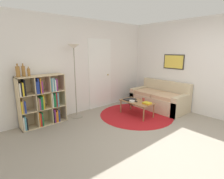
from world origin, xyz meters
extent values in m
plane|color=gray|center=(0.00, 0.00, 0.00)|extent=(14.00, 14.00, 0.00)
cube|color=silver|center=(0.00, 2.76, 1.30)|extent=(7.32, 0.05, 2.60)
cube|color=white|center=(0.47, 2.72, 1.04)|extent=(0.82, 0.02, 2.08)
sphere|color=tan|center=(0.75, 2.70, 1.00)|extent=(0.04, 0.04, 0.04)
cube|color=silver|center=(2.19, 1.37, 1.30)|extent=(0.05, 5.73, 2.60)
cube|color=#332D28|center=(2.15, 1.28, 1.41)|extent=(0.02, 0.66, 0.44)
cube|color=yellow|center=(2.14, 1.28, 1.41)|extent=(0.01, 0.60, 0.38)
cylinder|color=#B2191E|center=(0.79, 1.51, 0.00)|extent=(2.00, 2.00, 0.01)
cube|color=beige|center=(-1.89, 2.54, 0.60)|extent=(0.02, 0.34, 1.19)
cube|color=beige|center=(-0.86, 2.54, 0.60)|extent=(0.02, 0.34, 1.19)
cube|color=beige|center=(-1.38, 2.54, 1.19)|extent=(1.05, 0.34, 0.02)
cube|color=beige|center=(-1.38, 2.54, 0.01)|extent=(1.05, 0.34, 0.02)
cube|color=beige|center=(-1.38, 2.70, 0.60)|extent=(1.05, 0.02, 1.19)
cube|color=beige|center=(-1.55, 2.54, 0.60)|extent=(0.02, 0.32, 1.16)
cube|color=beige|center=(-1.21, 2.54, 0.60)|extent=(0.02, 0.32, 1.16)
cube|color=beige|center=(-1.38, 2.54, 0.40)|extent=(1.01, 0.32, 0.02)
cube|color=beige|center=(-1.38, 2.54, 0.79)|extent=(1.01, 0.32, 0.02)
cube|color=silver|center=(-1.86, 2.50, 0.17)|extent=(0.03, 0.24, 0.31)
cube|color=teal|center=(-1.82, 2.48, 0.18)|extent=(0.03, 0.20, 0.32)
cube|color=black|center=(-1.79, 2.49, 0.15)|extent=(0.02, 0.22, 0.27)
cube|color=orange|center=(-1.52, 2.49, 0.18)|extent=(0.02, 0.21, 0.33)
cube|color=#B21E23|center=(-1.49, 2.47, 0.17)|extent=(0.03, 0.19, 0.31)
cube|color=#196B38|center=(-1.45, 2.50, 0.18)|extent=(0.03, 0.23, 0.32)
cube|color=black|center=(-1.18, 2.49, 0.16)|extent=(0.02, 0.21, 0.28)
cube|color=#7F287A|center=(-1.15, 2.49, 0.18)|extent=(0.03, 0.22, 0.33)
cube|color=orange|center=(-1.12, 2.49, 0.15)|extent=(0.03, 0.23, 0.26)
cube|color=orange|center=(-1.09, 2.51, 0.17)|extent=(0.02, 0.26, 0.30)
cube|color=navy|center=(-1.06, 2.48, 0.16)|extent=(0.03, 0.20, 0.29)
cube|color=gold|center=(-1.86, 2.51, 0.55)|extent=(0.03, 0.27, 0.27)
cube|color=olive|center=(-1.83, 2.47, 0.57)|extent=(0.03, 0.19, 0.31)
cube|color=navy|center=(-1.79, 2.49, 0.55)|extent=(0.03, 0.22, 0.27)
cube|color=olive|center=(-1.51, 2.51, 0.56)|extent=(0.03, 0.26, 0.30)
cube|color=#7F287A|center=(-1.48, 2.47, 0.55)|extent=(0.02, 0.19, 0.27)
cube|color=#196B38|center=(-1.45, 2.50, 0.56)|extent=(0.03, 0.23, 0.30)
cube|color=#196B38|center=(-1.42, 2.48, 0.57)|extent=(0.02, 0.21, 0.31)
cube|color=gold|center=(-1.39, 2.48, 0.58)|extent=(0.03, 0.19, 0.33)
cube|color=silver|center=(-1.18, 2.50, 0.59)|extent=(0.02, 0.24, 0.35)
cube|color=#196B38|center=(-1.15, 2.47, 0.56)|extent=(0.03, 0.19, 0.29)
cube|color=#196B38|center=(-1.12, 2.47, 0.58)|extent=(0.03, 0.19, 0.34)
cube|color=#B21E23|center=(-1.09, 2.50, 0.59)|extent=(0.02, 0.24, 0.35)
cube|color=teal|center=(-1.05, 2.50, 0.59)|extent=(0.03, 0.24, 0.34)
cube|color=silver|center=(-1.86, 2.49, 0.94)|extent=(0.03, 0.22, 0.28)
cube|color=black|center=(-1.83, 2.51, 0.95)|extent=(0.02, 0.26, 0.30)
cube|color=gold|center=(-1.80, 2.47, 0.94)|extent=(0.03, 0.19, 0.29)
cube|color=black|center=(-1.76, 2.51, 0.97)|extent=(0.03, 0.27, 0.35)
cube|color=navy|center=(-1.51, 2.48, 0.94)|extent=(0.03, 0.19, 0.27)
cube|color=navy|center=(-1.48, 2.48, 0.97)|extent=(0.03, 0.21, 0.35)
cube|color=black|center=(-1.45, 2.50, 0.93)|extent=(0.02, 0.24, 0.27)
cube|color=orange|center=(-1.43, 2.51, 0.97)|extent=(0.02, 0.26, 0.34)
cube|color=#7F287A|center=(-1.40, 2.51, 0.93)|extent=(0.03, 0.27, 0.27)
cube|color=teal|center=(-1.18, 2.51, 0.96)|extent=(0.03, 0.25, 0.31)
cube|color=silver|center=(-1.15, 2.48, 0.96)|extent=(0.02, 0.21, 0.33)
cube|color=teal|center=(-1.12, 2.51, 0.96)|extent=(0.03, 0.26, 0.32)
cube|color=silver|center=(-1.09, 2.48, 0.94)|extent=(0.03, 0.20, 0.28)
cube|color=#7F287A|center=(-1.05, 2.50, 0.94)|extent=(0.03, 0.25, 0.29)
cylinder|color=gray|center=(-0.54, 2.44, 0.01)|extent=(0.30, 0.30, 0.01)
cylinder|color=gray|center=(-0.54, 2.44, 0.95)|extent=(0.02, 0.02, 1.80)
cone|color=white|center=(-0.54, 2.44, 1.85)|extent=(0.31, 0.31, 0.10)
cube|color=#CCB793|center=(1.71, 1.43, 0.21)|extent=(0.86, 1.63, 0.41)
cube|color=#CCB793|center=(2.06, 1.43, 0.41)|extent=(0.16, 1.63, 0.82)
cube|color=#CCB793|center=(1.71, 0.69, 0.28)|extent=(0.86, 0.16, 0.55)
cube|color=#CCB793|center=(1.71, 2.16, 0.28)|extent=(0.86, 0.16, 0.55)
cube|color=tan|center=(1.63, 1.10, 0.46)|extent=(0.66, 0.64, 0.10)
cube|color=tan|center=(1.63, 1.75, 0.46)|extent=(0.66, 0.64, 0.10)
cube|color=#996B42|center=(0.78, 1.49, 0.38)|extent=(0.49, 0.91, 0.02)
cylinder|color=#996B42|center=(0.58, 1.07, 0.18)|extent=(0.04, 0.04, 0.37)
cylinder|color=#996B42|center=(0.58, 1.90, 0.18)|extent=(0.04, 0.04, 0.37)
cylinder|color=#996B42|center=(0.99, 1.07, 0.18)|extent=(0.04, 0.04, 0.37)
cylinder|color=#996B42|center=(0.99, 1.90, 0.18)|extent=(0.04, 0.04, 0.37)
cube|color=black|center=(0.77, 1.74, 0.40)|extent=(0.36, 0.25, 0.02)
cylinder|color=silver|center=(0.64, 1.54, 0.41)|extent=(0.15, 0.15, 0.04)
cube|color=orange|center=(0.79, 1.15, 0.40)|extent=(0.16, 0.19, 0.01)
cube|color=gold|center=(0.80, 1.16, 0.41)|extent=(0.16, 0.19, 0.02)
cube|color=gold|center=(0.80, 1.15, 0.43)|extent=(0.16, 0.19, 0.01)
cylinder|color=#A33D33|center=(0.95, 1.40, 0.43)|extent=(0.07, 0.07, 0.09)
cube|color=black|center=(0.75, 1.51, 0.40)|extent=(0.10, 0.16, 0.02)
cylinder|color=olive|center=(-1.82, 2.56, 1.31)|extent=(0.08, 0.08, 0.23)
cylinder|color=olive|center=(-1.82, 2.56, 1.45)|extent=(0.03, 0.03, 0.06)
cylinder|color=olive|center=(-1.71, 2.57, 1.31)|extent=(0.07, 0.07, 0.23)
cylinder|color=olive|center=(-1.71, 2.57, 1.45)|extent=(0.03, 0.03, 0.06)
cylinder|color=olive|center=(-1.61, 2.55, 1.28)|extent=(0.06, 0.06, 0.17)
cylinder|color=olive|center=(-1.61, 2.55, 1.39)|extent=(0.02, 0.02, 0.04)
camera|label=1|loc=(-2.70, -1.54, 1.76)|focal=28.00mm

